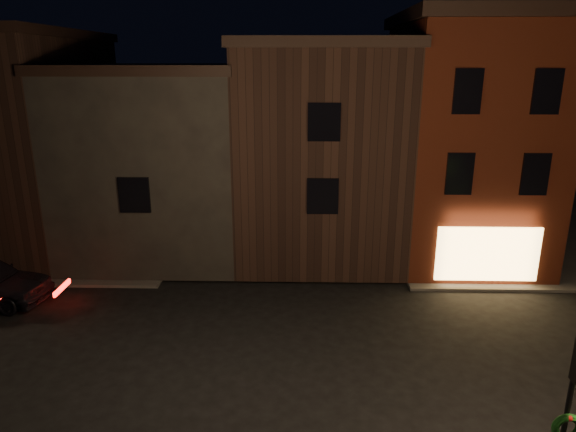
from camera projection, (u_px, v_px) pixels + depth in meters
The scene contains 6 objects.
ground at pixel (278, 361), 15.46m from camera, with size 120.00×120.00×0.00m, color black.
corner_building at pixel (466, 138), 22.75m from camera, with size 6.50×8.50×10.50m.
row_building_a at pixel (319, 146), 24.06m from camera, with size 7.30×10.30×9.40m.
row_building_b at pixel (166, 156), 24.38m from camera, with size 7.80×10.30×8.40m.
row_building_c at pixel (14, 139), 24.34m from camera, with size 7.30×10.30×9.90m.
traffic_signal at pixel (573, 401), 9.24m from camera, with size 0.58×0.38×4.05m.
Camera 1 is at (0.66, -13.51, 8.69)m, focal length 32.00 mm.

